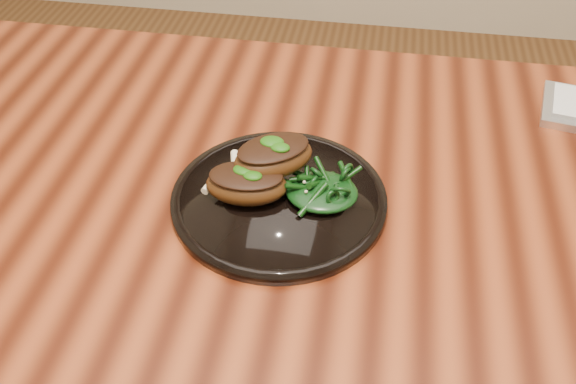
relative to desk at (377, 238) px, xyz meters
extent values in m
cube|color=#371106|center=(0.00, 0.00, 0.06)|extent=(1.60, 0.80, 0.04)
cylinder|color=#33150B|center=(-0.74, 0.34, -0.31)|extent=(0.06, 0.06, 0.71)
cylinder|color=black|center=(-0.14, -0.04, 0.09)|extent=(0.29, 0.29, 0.02)
torus|color=black|center=(-0.14, -0.04, 0.09)|extent=(0.28, 0.28, 0.01)
cylinder|color=black|center=(-0.14, -0.04, 0.10)|extent=(0.19, 0.19, 0.00)
ellipsoid|color=#42230C|center=(-0.18, -0.05, 0.12)|extent=(0.11, 0.08, 0.04)
ellipsoid|color=black|center=(-0.18, -0.05, 0.14)|extent=(0.10, 0.07, 0.01)
cylinder|color=beige|center=(-0.23, -0.04, 0.11)|extent=(0.02, 0.05, 0.01)
ellipsoid|color=#0F4006|center=(-0.18, -0.05, 0.14)|extent=(0.03, 0.02, 0.01)
ellipsoid|color=#42230C|center=(-0.15, -0.01, 0.14)|extent=(0.13, 0.12, 0.04)
ellipsoid|color=black|center=(-0.15, -0.01, 0.15)|extent=(0.12, 0.11, 0.01)
cylinder|color=beige|center=(-0.20, -0.02, 0.13)|extent=(0.02, 0.05, 0.01)
ellipsoid|color=#0F4006|center=(-0.15, -0.01, 0.16)|extent=(0.03, 0.02, 0.01)
ellipsoid|color=#0F4006|center=(-0.17, 0.02, 0.10)|extent=(0.07, 0.05, 0.00)
ellipsoid|color=black|center=(-0.08, -0.03, 0.11)|extent=(0.10, 0.08, 0.02)
camera|label=1|loc=(-0.02, -0.66, 0.66)|focal=40.00mm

